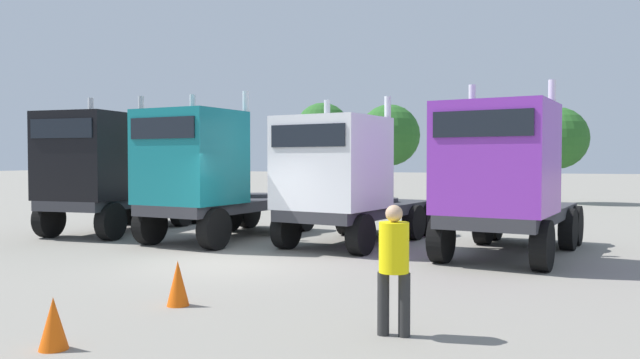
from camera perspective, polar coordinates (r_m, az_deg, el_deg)
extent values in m
plane|color=gray|center=(14.18, -8.99, -7.69)|extent=(200.00, 200.00, 0.00)
cube|color=#333338|center=(21.51, -17.25, -1.83)|extent=(2.38, 6.31, 0.30)
cube|color=black|center=(19.90, -20.54, 2.04)|extent=(2.47, 2.40, 2.61)
cube|color=black|center=(19.00, -22.80, 4.38)|extent=(2.10, 0.10, 0.55)
cylinder|color=silver|center=(20.40, -16.16, 2.92)|extent=(0.19, 0.19, 3.21)
cylinder|color=silver|center=(21.52, -20.36, 2.82)|extent=(0.19, 0.19, 3.21)
cylinder|color=#333338|center=(22.63, -15.25, -1.10)|extent=(1.13, 1.13, 0.12)
cylinder|color=black|center=(18.94, -18.74, -3.69)|extent=(0.38, 1.11, 1.10)
cylinder|color=black|center=(20.33, -23.73, -3.38)|extent=(0.38, 1.11, 1.10)
cylinder|color=black|center=(22.22, -12.65, -2.83)|extent=(0.38, 1.11, 1.10)
cylinder|color=black|center=(23.41, -17.29, -2.64)|extent=(0.38, 1.11, 1.10)
cylinder|color=black|center=(23.17, -11.26, -2.63)|extent=(0.38, 1.11, 1.10)
cylinder|color=black|center=(24.32, -15.80, -2.46)|extent=(0.38, 1.11, 1.10)
cube|color=#333338|center=(18.75, -8.17, -2.31)|extent=(3.01, 6.24, 0.30)
cube|color=#14727A|center=(17.21, -11.85, 2.03)|extent=(2.69, 2.54, 2.54)
cube|color=black|center=(16.37, -14.40, 4.64)|extent=(2.09, 0.33, 0.55)
cylinder|color=silver|center=(17.65, -6.86, 3.03)|extent=(0.20, 0.20, 3.14)
cylinder|color=silver|center=(18.79, -11.65, 2.93)|extent=(0.20, 0.20, 3.14)
cylinder|color=#333338|center=(19.82, -5.95, -1.47)|extent=(1.24, 1.24, 0.12)
cylinder|color=black|center=(16.30, -9.74, -4.52)|extent=(0.50, 1.13, 1.09)
cylinder|color=black|center=(17.71, -15.43, -4.05)|extent=(0.50, 1.13, 1.09)
cylinder|color=black|center=(19.35, -3.09, -3.49)|extent=(0.50, 1.13, 1.09)
cylinder|color=black|center=(20.56, -8.38, -3.19)|extent=(0.50, 1.13, 1.09)
cylinder|color=black|center=(20.30, -1.50, -3.24)|extent=(0.50, 1.13, 1.09)
cylinder|color=black|center=(21.45, -6.66, -2.98)|extent=(0.50, 1.13, 1.09)
cube|color=#333338|center=(17.57, 3.79, -2.81)|extent=(3.28, 6.03, 0.30)
cube|color=white|center=(16.07, 1.14, 1.55)|extent=(2.83, 2.85, 2.38)
cube|color=black|center=(15.03, -1.20, 4.07)|extent=(2.07, 0.45, 0.55)
cylinder|color=silver|center=(16.85, 6.25, 2.57)|extent=(0.21, 0.21, 2.98)
cylinder|color=silver|center=(17.73, 0.66, 2.55)|extent=(0.21, 0.21, 2.98)
cylinder|color=#333338|center=(18.68, 5.55, -1.89)|extent=(1.30, 1.30, 0.12)
cylinder|color=black|center=(15.21, 3.78, -5.09)|extent=(0.54, 1.07, 1.02)
cylinder|color=black|center=(16.32, -3.13, -4.61)|extent=(0.54, 1.07, 1.02)
cylinder|color=black|center=(18.29, 8.67, -3.93)|extent=(0.54, 1.07, 1.02)
cylinder|color=black|center=(19.22, 2.57, -3.63)|extent=(0.54, 1.07, 1.02)
cylinder|color=black|center=(19.30, 9.91, -3.64)|extent=(0.54, 1.07, 1.02)
cylinder|color=black|center=(20.19, 4.06, -3.37)|extent=(0.54, 1.07, 1.02)
cube|color=#333338|center=(16.14, 17.41, -3.07)|extent=(3.23, 6.13, 0.30)
cube|color=purple|center=(14.41, 15.96, 1.90)|extent=(2.80, 2.79, 2.48)
cube|color=black|center=(13.26, 14.69, 5.03)|extent=(2.07, 0.42, 0.55)
cylinder|color=silver|center=(15.54, 20.59, 2.95)|extent=(0.21, 0.21, 3.08)
cylinder|color=silver|center=(15.96, 13.84, 2.98)|extent=(0.21, 0.21, 3.08)
cylinder|color=#333338|center=(17.37, 18.34, -2.04)|extent=(1.28, 1.28, 0.12)
cylinder|color=black|center=(13.81, 19.83, -5.76)|extent=(0.54, 1.13, 1.08)
cylinder|color=black|center=(14.36, 11.12, -5.40)|extent=(0.54, 1.13, 1.08)
cylinder|color=black|center=(17.27, 21.93, -4.28)|extent=(0.54, 1.13, 1.08)
cylinder|color=black|center=(17.71, 14.85, -4.06)|extent=(0.54, 1.13, 1.08)
cylinder|color=black|center=(18.35, 22.42, -3.93)|extent=(0.54, 1.13, 1.08)
cylinder|color=black|center=(18.77, 15.74, -3.73)|extent=(0.54, 1.13, 1.08)
cylinder|color=#292929|center=(8.44, 5.86, -11.32)|extent=(0.17, 0.17, 0.85)
cylinder|color=#292929|center=(8.40, 7.78, -11.39)|extent=(0.17, 0.17, 0.85)
cylinder|color=yellow|center=(8.27, 6.84, -6.24)|extent=(0.43, 0.43, 0.67)
sphere|color=tan|center=(8.22, 6.85, -3.14)|extent=(0.23, 0.23, 0.23)
cone|color=#F2590C|center=(10.28, -12.98, -9.30)|extent=(0.36, 0.36, 0.73)
cone|color=#F2590C|center=(8.47, -23.39, -12.08)|extent=(0.36, 0.36, 0.65)
cylinder|color=#4C3823|center=(34.26, 0.24, 0.21)|extent=(0.36, 0.36, 2.74)
sphere|color=#286023|center=(34.28, 0.24, 4.55)|extent=(3.06, 3.06, 3.06)
cylinder|color=#4C3823|center=(32.62, 6.40, -0.23)|extent=(0.36, 0.36, 2.35)
sphere|color=#286023|center=(32.63, 6.41, 4.09)|extent=(3.22, 3.22, 3.22)
cylinder|color=#4C3823|center=(35.35, 20.98, -0.32)|extent=(0.36, 0.36, 2.18)
sphere|color=#286023|center=(35.34, 21.03, 3.59)|extent=(3.30, 3.30, 3.30)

